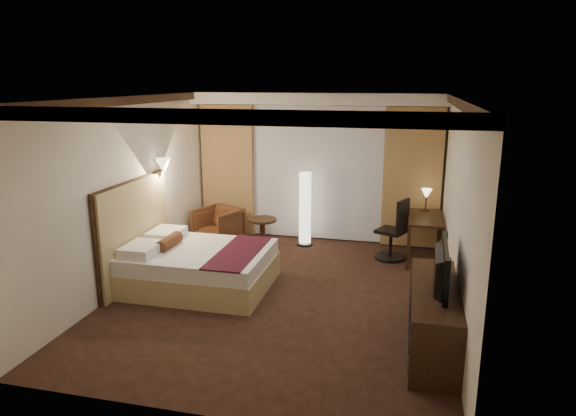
% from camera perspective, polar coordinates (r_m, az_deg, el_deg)
% --- Properties ---
extents(floor, '(4.50, 5.50, 0.01)m').
position_cam_1_polar(floor, '(7.28, -0.75, -9.57)').
color(floor, black).
rests_on(floor, ground).
extents(ceiling, '(4.50, 5.50, 0.01)m').
position_cam_1_polar(ceiling, '(6.67, -0.82, 12.19)').
color(ceiling, white).
rests_on(ceiling, back_wall).
extents(back_wall, '(4.50, 0.02, 2.70)m').
position_cam_1_polar(back_wall, '(9.49, 3.33, 4.53)').
color(back_wall, beige).
rests_on(back_wall, floor).
extents(left_wall, '(0.02, 5.50, 2.70)m').
position_cam_1_polar(left_wall, '(7.71, -17.22, 1.69)').
color(left_wall, beige).
rests_on(left_wall, floor).
extents(right_wall, '(0.02, 5.50, 2.70)m').
position_cam_1_polar(right_wall, '(6.67, 18.28, -0.24)').
color(right_wall, beige).
rests_on(right_wall, floor).
extents(crown_molding, '(4.50, 5.50, 0.12)m').
position_cam_1_polar(crown_molding, '(6.67, -0.82, 11.68)').
color(crown_molding, black).
rests_on(crown_molding, ceiling).
extents(soffit, '(4.50, 0.50, 0.20)m').
position_cam_1_polar(soffit, '(9.12, 3.16, 12.05)').
color(soffit, white).
rests_on(soffit, ceiling).
extents(curtain_sheer, '(2.48, 0.04, 2.45)m').
position_cam_1_polar(curtain_sheer, '(9.43, 3.24, 3.85)').
color(curtain_sheer, silver).
rests_on(curtain_sheer, back_wall).
extents(curtain_left_drape, '(1.00, 0.14, 2.45)m').
position_cam_1_polar(curtain_left_drape, '(9.81, -6.67, 4.18)').
color(curtain_left_drape, tan).
rests_on(curtain_left_drape, back_wall).
extents(curtain_right_drape, '(1.00, 0.14, 2.45)m').
position_cam_1_polar(curtain_right_drape, '(9.22, 13.63, 3.25)').
color(curtain_right_drape, tan).
rests_on(curtain_right_drape, back_wall).
extents(wall_sconce, '(0.24, 0.24, 0.24)m').
position_cam_1_polar(wall_sconce, '(8.24, -13.70, 4.60)').
color(wall_sconce, white).
rests_on(wall_sconce, left_wall).
extents(bed, '(1.97, 1.54, 0.58)m').
position_cam_1_polar(bed, '(7.54, -9.73, -6.57)').
color(bed, white).
rests_on(bed, floor).
extents(headboard, '(0.12, 1.84, 1.50)m').
position_cam_1_polar(headboard, '(7.83, -16.60, -2.62)').
color(headboard, tan).
rests_on(headboard, floor).
extents(armchair, '(0.92, 0.90, 0.73)m').
position_cam_1_polar(armchair, '(9.41, -7.76, -1.81)').
color(armchair, '#452614').
rests_on(armchair, floor).
extents(side_table, '(0.51, 0.51, 0.56)m').
position_cam_1_polar(side_table, '(9.05, -2.85, -2.90)').
color(side_table, black).
rests_on(side_table, floor).
extents(floor_lamp, '(0.28, 0.28, 1.35)m').
position_cam_1_polar(floor_lamp, '(9.18, 1.91, -0.10)').
color(floor_lamp, white).
rests_on(floor_lamp, floor).
extents(desk, '(0.55, 1.11, 0.75)m').
position_cam_1_polar(desk, '(8.75, 14.91, -3.32)').
color(desk, black).
rests_on(desk, floor).
extents(desk_lamp, '(0.18, 0.18, 0.34)m').
position_cam_1_polar(desk_lamp, '(9.00, 15.09, 0.75)').
color(desk_lamp, '#FFD899').
rests_on(desk_lamp, desk).
extents(office_chair, '(0.67, 0.67, 1.05)m').
position_cam_1_polar(office_chair, '(8.66, 11.40, -2.28)').
color(office_chair, black).
rests_on(office_chair, floor).
extents(dresser, '(0.50, 1.85, 0.72)m').
position_cam_1_polar(dresser, '(6.04, 15.86, -11.59)').
color(dresser, black).
rests_on(dresser, floor).
extents(television, '(0.64, 1.08, 0.14)m').
position_cam_1_polar(television, '(5.78, 16.00, -5.61)').
color(television, black).
rests_on(television, dresser).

